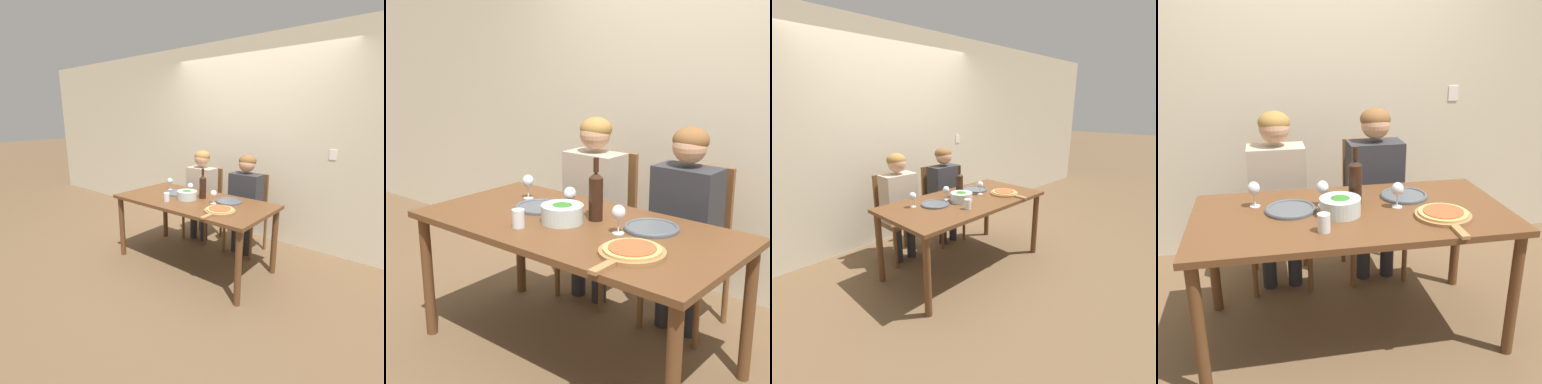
# 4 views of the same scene
# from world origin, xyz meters

# --- Properties ---
(ground_plane) EXTENTS (40.00, 40.00, 0.00)m
(ground_plane) POSITION_xyz_m (0.00, 0.00, 0.00)
(ground_plane) COLOR brown
(back_wall) EXTENTS (10.00, 0.06, 2.70)m
(back_wall) POSITION_xyz_m (0.00, 1.26, 1.35)
(back_wall) COLOR beige
(back_wall) RESTS_ON ground
(dining_table) EXTENTS (1.76, 0.88, 0.78)m
(dining_table) POSITION_xyz_m (0.00, 0.00, 0.69)
(dining_table) COLOR brown
(dining_table) RESTS_ON ground
(chair_left) EXTENTS (0.42, 0.42, 0.99)m
(chair_left) POSITION_xyz_m (-0.39, 0.76, 0.53)
(chair_left) COLOR brown
(chair_left) RESTS_ON ground
(chair_right) EXTENTS (0.42, 0.42, 0.99)m
(chair_right) POSITION_xyz_m (0.30, 0.76, 0.53)
(chair_right) COLOR brown
(chair_right) RESTS_ON ground
(person_woman) EXTENTS (0.47, 0.51, 1.24)m
(person_woman) POSITION_xyz_m (-0.39, 0.64, 0.75)
(person_woman) COLOR #28282D
(person_woman) RESTS_ON ground
(person_man) EXTENTS (0.47, 0.51, 1.24)m
(person_man) POSITION_xyz_m (0.30, 0.64, 0.75)
(person_man) COLOR #28282D
(person_man) RESTS_ON ground
(wine_bottle) EXTENTS (0.08, 0.08, 0.34)m
(wine_bottle) POSITION_xyz_m (0.04, 0.12, 0.92)
(wine_bottle) COLOR black
(wine_bottle) RESTS_ON dining_table
(broccoli_bowl) EXTENTS (0.23, 0.23, 0.11)m
(broccoli_bowl) POSITION_xyz_m (-0.07, -0.03, 0.83)
(broccoli_bowl) COLOR silver
(broccoli_bowl) RESTS_ON dining_table
(dinner_plate_left) EXTENTS (0.29, 0.29, 0.02)m
(dinner_plate_left) POSITION_xyz_m (-0.34, 0.08, 0.79)
(dinner_plate_left) COLOR #4C5156
(dinner_plate_left) RESTS_ON dining_table
(dinner_plate_right) EXTENTS (0.29, 0.29, 0.02)m
(dinner_plate_right) POSITION_xyz_m (0.36, 0.18, 0.79)
(dinner_plate_right) COLOR #4C5156
(dinner_plate_right) RESTS_ON dining_table
(pizza_on_board) EXTENTS (0.31, 0.45, 0.04)m
(pizza_on_board) POSITION_xyz_m (0.47, -0.18, 0.79)
(pizza_on_board) COLOR #9E7042
(pizza_on_board) RESTS_ON dining_table
(wine_glass_left) EXTENTS (0.07, 0.07, 0.15)m
(wine_glass_left) POSITION_xyz_m (-0.53, 0.18, 0.88)
(wine_glass_left) COLOR silver
(wine_glass_left) RESTS_ON dining_table
(wine_glass_right) EXTENTS (0.07, 0.07, 0.15)m
(wine_glass_right) POSITION_xyz_m (0.26, 0.01, 0.88)
(wine_glass_right) COLOR silver
(wine_glass_right) RESTS_ON dining_table
(wine_glass_centre) EXTENTS (0.07, 0.07, 0.15)m
(wine_glass_centre) POSITION_xyz_m (-0.15, 0.12, 0.88)
(wine_glass_centre) COLOR silver
(wine_glass_centre) RESTS_ON dining_table
(water_tumbler) EXTENTS (0.07, 0.07, 0.10)m
(water_tumbler) POSITION_xyz_m (-0.19, -0.23, 0.82)
(water_tumbler) COLOR silver
(water_tumbler) RESTS_ON dining_table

